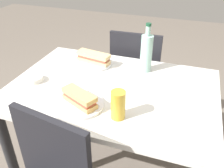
# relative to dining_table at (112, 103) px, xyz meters

# --- Properties ---
(dining_table) EXTENTS (1.16, 0.82, 0.73)m
(dining_table) POSITION_rel_dining_table_xyz_m (0.00, 0.00, 0.00)
(dining_table) COLOR silver
(dining_table) RESTS_ON ground
(chair_far) EXTENTS (0.41, 0.41, 0.88)m
(chair_far) POSITION_rel_dining_table_xyz_m (0.00, 0.61, -0.11)
(chair_far) COLOR black
(chair_far) RESTS_ON ground
(plate_near) EXTENTS (0.24, 0.24, 0.01)m
(plate_near) POSITION_rel_dining_table_xyz_m (-0.21, 0.23, 0.12)
(plate_near) COLOR white
(plate_near) RESTS_ON dining_table
(baguette_sandwich_near) EXTENTS (0.23, 0.11, 0.07)m
(baguette_sandwich_near) POSITION_rel_dining_table_xyz_m (-0.21, 0.23, 0.16)
(baguette_sandwich_near) COLOR #DBB77A
(baguette_sandwich_near) RESTS_ON plate_near
(knife_near) EXTENTS (0.18, 0.05, 0.01)m
(knife_near) POSITION_rel_dining_table_xyz_m (-0.21, 0.29, 0.13)
(knife_near) COLOR silver
(knife_near) RESTS_ON plate_near
(plate_far) EXTENTS (0.24, 0.24, 0.01)m
(plate_far) POSITION_rel_dining_table_xyz_m (-0.10, -0.22, 0.12)
(plate_far) COLOR white
(plate_far) RESTS_ON dining_table
(baguette_sandwich_far) EXTENTS (0.21, 0.15, 0.07)m
(baguette_sandwich_far) POSITION_rel_dining_table_xyz_m (-0.10, -0.22, 0.16)
(baguette_sandwich_far) COLOR tan
(baguette_sandwich_far) RESTS_ON plate_far
(knife_far) EXTENTS (0.16, 0.10, 0.01)m
(knife_far) POSITION_rel_dining_table_xyz_m (-0.08, -0.17, 0.13)
(knife_far) COLOR silver
(knife_far) RESTS_ON plate_far
(water_bottle) EXTENTS (0.07, 0.07, 0.31)m
(water_bottle) POSITION_rel_dining_table_xyz_m (0.13, 0.26, 0.23)
(water_bottle) COLOR #99C6B7
(water_bottle) RESTS_ON dining_table
(beer_glass) EXTENTS (0.07, 0.07, 0.14)m
(beer_glass) POSITION_rel_dining_table_xyz_m (0.11, -0.24, 0.18)
(beer_glass) COLOR gold
(beer_glass) RESTS_ON dining_table
(olive_bowl) EXTENTS (0.10, 0.10, 0.03)m
(olive_bowl) POSITION_rel_dining_table_xyz_m (-0.45, -0.09, 0.13)
(olive_bowl) COLOR silver
(olive_bowl) RESTS_ON dining_table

